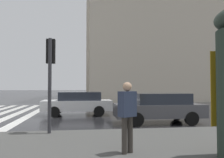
{
  "coord_description": "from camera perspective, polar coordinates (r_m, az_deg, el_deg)",
  "views": [
    {
      "loc": [
        -11.38,
        -3.71,
        1.72
      ],
      "look_at": [
        2.49,
        -5.55,
        2.2
      ],
      "focal_mm": 36.41,
      "sensor_mm": 36.0,
      "label": 1
    }
  ],
  "objects": [
    {
      "name": "ground_plane",
      "position": [
        12.1,
        -25.73,
        -9.94
      ],
      "size": [
        220.0,
        220.0,
        0.0
      ],
      "primitive_type": "plane",
      "color": "black"
    },
    {
      "name": "haussmann_block_corner",
      "position": [
        37.18,
        12.05,
        13.03
      ],
      "size": [
        19.87,
        22.63,
        23.1
      ],
      "color": "beige",
      "rests_on": "ground_plane"
    },
    {
      "name": "traffic_signal_post",
      "position": [
        8.17,
        -15.21,
        3.49
      ],
      "size": [
        0.44,
        0.3,
        3.23
      ],
      "color": "#333338",
      "rests_on": "sidewalk_pavement"
    },
    {
      "name": "car_white",
      "position": [
        13.92,
        -8.53,
        -5.91
      ],
      "size": [
        1.85,
        4.1,
        1.41
      ],
      "color": "silver",
      "rests_on": "ground_plane"
    },
    {
      "name": "car_dark_grey",
      "position": [
        11.04,
        11.73,
        -6.93
      ],
      "size": [
        1.85,
        4.1,
        1.41
      ],
      "color": "#4C4C51",
      "rests_on": "ground_plane"
    },
    {
      "name": "pedestrian_by_billboard",
      "position": [
        5.45,
        3.86,
        -8.08
      ],
      "size": [
        0.41,
        0.47,
        1.68
      ],
      "color": "#2D3851",
      "rests_on": "sidewalk_pavement"
    }
  ]
}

